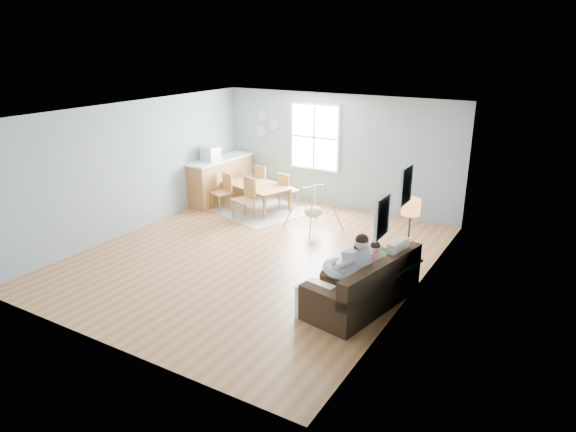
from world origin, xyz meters
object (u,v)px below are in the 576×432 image
Objects in this scene: toddler at (370,259)px; father at (348,268)px; monitor at (210,154)px; chair_ne at (286,188)px; counter at (221,179)px; sofa at (365,288)px; storage_cube at (315,302)px; floor_lamp at (410,214)px; chair_nw at (263,180)px; chair_se at (246,196)px; chair_sw at (224,190)px; baby_swing at (313,211)px; dining_table at (255,197)px.

father is at bearing -107.98° from toddler.
monitor reaches higher than toddler.
father reaches higher than chair_ne.
counter is (-1.71, -0.32, 0.07)m from chair_ne.
monitor reaches higher than sofa.
father is at bearing 54.75° from storage_cube.
chair_nw is at bearing 149.24° from floor_lamp.
storage_cube is at bearing -54.62° from chair_ne.
floor_lamp is 4.44m from chair_se.
toddler is at bearing -26.92° from monitor.
toddler is 2.04× the size of monitor.
sofa is at bearing 54.59° from storage_cube.
chair_sw is 0.44× the size of counter.
chair_nw is (-4.33, 3.79, 0.22)m from sofa.
toddler is 5.28m from chair_sw.
chair_se is 1.05× the size of chair_nw.
baby_swing is (1.27, -1.03, -0.05)m from chair_ne.
chair_se is at bearing -72.25° from chair_nw.
counter reaches higher than chair_sw.
chair_se is at bearing -17.72° from chair_sw.
toddler reaches higher than dining_table.
toddler is 5.60m from chair_nw.
chair_nw is 0.87m from chair_ne.
dining_table is 1.38× the size of baby_swing.
baby_swing reaches higher than dining_table.
monitor is at bearing 160.83° from chair_sw.
chair_nw is (-3.83, 4.49, 0.26)m from storage_cube.
floor_lamp is at bearing -30.03° from baby_swing.
father reaches higher than chair_nw.
baby_swing is (-2.19, 2.30, -0.26)m from toddler.
floor_lamp is at bearing -17.92° from chair_se.
toddler is at bearing 100.18° from sofa.
storage_cube is at bearing -114.46° from floor_lamp.
toddler is 0.64× the size of baby_swing.
chair_ne is 1.74m from counter.
monitor reaches higher than storage_cube.
counter is (-5.50, 2.16, -0.68)m from floor_lamp.
chair_ne is at bearing 125.38° from storage_cube.
chair_nw reaches higher than storage_cube.
baby_swing is (1.88, -0.59, 0.13)m from dining_table.
counter is at bearing 132.54° from chair_sw.
toddler is 4.80m from chair_ne.
toddler reaches higher than chair_nw.
chair_nw is at bearing 138.79° from sofa.
floor_lamp reaches higher than counter.
toddler is 1.10m from storage_cube.
chair_nw is at bearing 71.62° from chair_sw.
baby_swing is at bearing -31.63° from chair_nw.
chair_ne reaches higher than storage_cube.
floor_lamp is 0.75× the size of counter.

